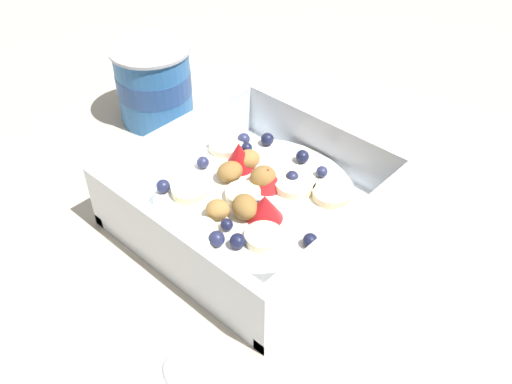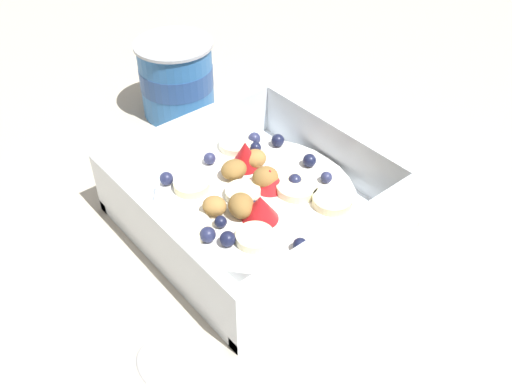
# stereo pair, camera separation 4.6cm
# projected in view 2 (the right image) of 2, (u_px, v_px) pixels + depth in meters

# --- Properties ---
(ground_plane) EXTENTS (2.40, 2.40, 0.00)m
(ground_plane) POSITION_uv_depth(u_px,v_px,m) (255.00, 236.00, 0.47)
(ground_plane) COLOR beige
(fruit_bowl) EXTENTS (0.19, 0.19, 0.06)m
(fruit_bowl) POSITION_uv_depth(u_px,v_px,m) (256.00, 201.00, 0.47)
(fruit_bowl) COLOR white
(fruit_bowl) RESTS_ON ground
(yogurt_cup) EXTENTS (0.08, 0.08, 0.08)m
(yogurt_cup) POSITION_uv_depth(u_px,v_px,m) (177.00, 78.00, 0.59)
(yogurt_cup) COLOR #3370B7
(yogurt_cup) RESTS_ON ground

